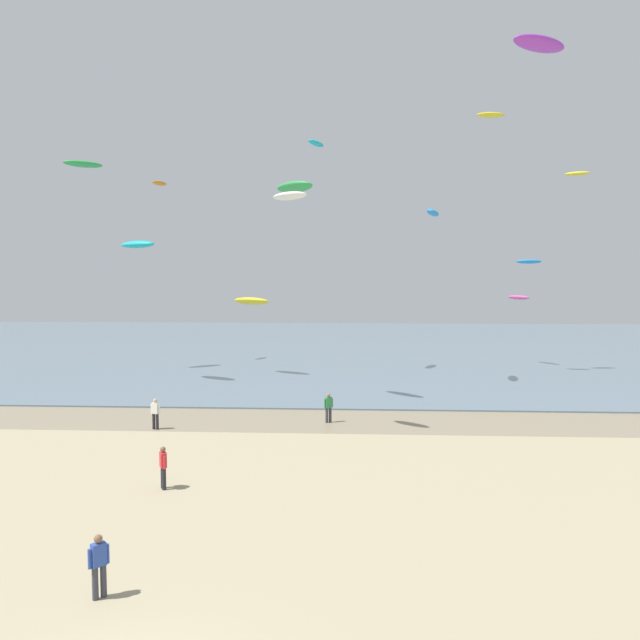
{
  "coord_description": "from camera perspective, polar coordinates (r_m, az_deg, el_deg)",
  "views": [
    {
      "loc": [
        4.6,
        -10.88,
        8.42
      ],
      "look_at": [
        3.37,
        12.2,
        6.76
      ],
      "focal_mm": 34.38,
      "sensor_mm": 36.0,
      "label": 1
    }
  ],
  "objects": [
    {
      "name": "person_by_waterline",
      "position": [
        35.55,
        0.8,
        -8.08
      ],
      "size": [
        0.51,
        0.37,
        1.71
      ],
      "color": "#383842",
      "rests_on": "ground"
    },
    {
      "name": "kite_aloft_11",
      "position": [
        57.79,
        -21.2,
        13.38
      ],
      "size": [
        3.27,
        2.81,
        0.67
      ],
      "primitive_type": "ellipsoid",
      "rotation": [
        -0.15,
        0.0,
        0.63
      ],
      "color": "green"
    },
    {
      "name": "kite_aloft_9",
      "position": [
        55.03,
        15.6,
        17.9
      ],
      "size": [
        2.41,
        1.03,
        0.52
      ],
      "primitive_type": "ellipsoid",
      "rotation": [
        0.2,
        0.0,
        3.24
      ],
      "color": "yellow"
    },
    {
      "name": "kite_aloft_3",
      "position": [
        61.2,
        -14.72,
        12.21
      ],
      "size": [
        1.37,
        2.05,
        0.53
      ],
      "primitive_type": "ellipsoid",
      "rotation": [
        0.4,
        0.0,
        4.32
      ],
      "color": "orange"
    },
    {
      "name": "kite_aloft_2",
      "position": [
        51.67,
        -6.4,
        1.77
      ],
      "size": [
        3.71,
        2.79,
        0.89
      ],
      "primitive_type": "ellipsoid",
      "rotation": [
        -0.31,
        0.0,
        5.79
      ],
      "color": "yellow"
    },
    {
      "name": "kite_aloft_7",
      "position": [
        34.22,
        19.73,
        23.05
      ],
      "size": [
        3.36,
        2.58,
        0.78
      ],
      "primitive_type": "ellipsoid",
      "rotation": [
        -0.28,
        0.0,
        0.52
      ],
      "color": "purple"
    },
    {
      "name": "kite_aloft_4",
      "position": [
        49.83,
        -16.62,
        6.76
      ],
      "size": [
        3.68,
        2.81,
        0.63
      ],
      "primitive_type": "ellipsoid",
      "rotation": [
        -0.05,
        0.0,
        2.62
      ],
      "color": "#19B2B7"
    },
    {
      "name": "kite_aloft_8",
      "position": [
        40.78,
        -2.38,
        12.27
      ],
      "size": [
        3.19,
        3.08,
        0.91
      ],
      "primitive_type": "ellipsoid",
      "rotation": [
        -0.43,
        0.0,
        5.54
      ],
      "color": "green"
    },
    {
      "name": "kite_aloft_10",
      "position": [
        61.33,
        22.82,
        12.45
      ],
      "size": [
        2.28,
        1.55,
        0.37
      ],
      "primitive_type": "ellipsoid",
      "rotation": [
        -0.03,
        0.0,
        5.86
      ],
      "color": "yellow"
    },
    {
      "name": "kite_aloft_6",
      "position": [
        59.96,
        17.99,
        2.01
      ],
      "size": [
        2.06,
        2.49,
        0.55
      ],
      "primitive_type": "ellipsoid",
      "rotation": [
        0.22,
        0.0,
        2.16
      ],
      "color": "#E54C99"
    },
    {
      "name": "kite_aloft_1",
      "position": [
        53.87,
        -0.37,
        16.12
      ],
      "size": [
        1.73,
        2.7,
        0.51
      ],
      "primitive_type": "ellipsoid",
      "rotation": [
        0.13,
        0.0,
        1.2
      ],
      "color": "#19B2B7"
    },
    {
      "name": "sea",
      "position": [
        73.61,
        -0.57,
        -2.42
      ],
      "size": [
        160.0,
        70.0,
        0.1
      ],
      "primitive_type": "cube",
      "color": "slate",
      "rests_on": "ground"
    },
    {
      "name": "person_nearest_camera",
      "position": [
        25.64,
        -14.39,
        -13.04
      ],
      "size": [
        0.37,
        0.5,
        1.71
      ],
      "color": "#232328",
      "rests_on": "ground"
    },
    {
      "name": "kite_aloft_0",
      "position": [
        32.57,
        -2.85,
        11.46
      ],
      "size": [
        2.36,
        2.12,
        0.53
      ],
      "primitive_type": "ellipsoid",
      "rotation": [
        -0.21,
        0.0,
        5.61
      ],
      "color": "white"
    },
    {
      "name": "kite_aloft_5",
      "position": [
        48.22,
        10.46,
        9.79
      ],
      "size": [
        1.62,
        3.02,
        0.74
      ],
      "primitive_type": "ellipsoid",
      "rotation": [
        0.34,
        0.0,
        1.35
      ],
      "color": "#2384D1"
    },
    {
      "name": "person_left_flank",
      "position": [
        18.14,
        -19.89,
        -20.59
      ],
      "size": [
        0.43,
        0.43,
        1.71
      ],
      "color": "#383842",
      "rests_on": "ground"
    },
    {
      "name": "kite_aloft_12",
      "position": [
        55.7,
        18.87,
        5.17
      ],
      "size": [
        2.17,
        0.96,
        0.5
      ],
      "primitive_type": "ellipsoid",
      "rotation": [
        -0.26,
        0.0,
        6.18
      ],
      "color": "#2384D1"
    },
    {
      "name": "wet_sand_strip",
      "position": [
        36.38,
        -4.37,
        -9.28
      ],
      "size": [
        120.0,
        5.78,
        0.01
      ],
      "primitive_type": "cube",
      "color": "gray",
      "rests_on": "ground"
    },
    {
      "name": "person_right_flank",
      "position": [
        35.18,
        -15.07,
        -8.35
      ],
      "size": [
        0.55,
        0.31,
        1.71
      ],
      "color": "#232328",
      "rests_on": "ground"
    }
  ]
}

